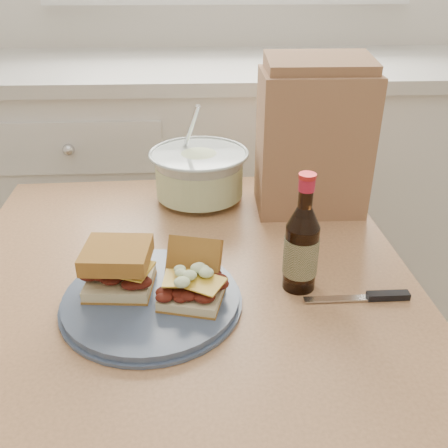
{
  "coord_description": "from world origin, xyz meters",
  "views": [
    {
      "loc": [
        -0.11,
        -0.03,
        1.26
      ],
      "look_at": [
        -0.07,
        0.81,
        0.8
      ],
      "focal_mm": 40.0,
      "sensor_mm": 36.0,
      "label": 1
    }
  ],
  "objects_px": {
    "dining_table": "(186,311)",
    "beer_bottle": "(301,247)",
    "plate": "(152,300)",
    "paper_bag": "(313,143)",
    "coleslaw_bowl": "(199,176)"
  },
  "relations": [
    {
      "from": "dining_table",
      "to": "beer_bottle",
      "type": "relative_size",
      "value": 4.03
    },
    {
      "from": "dining_table",
      "to": "beer_bottle",
      "type": "xyz_separation_m",
      "value": [
        0.21,
        -0.07,
        0.19
      ]
    },
    {
      "from": "dining_table",
      "to": "beer_bottle",
      "type": "distance_m",
      "value": 0.29
    },
    {
      "from": "plate",
      "to": "beer_bottle",
      "type": "relative_size",
      "value": 1.37
    },
    {
      "from": "dining_table",
      "to": "beer_bottle",
      "type": "height_order",
      "value": "beer_bottle"
    },
    {
      "from": "paper_bag",
      "to": "beer_bottle",
      "type": "bearing_deg",
      "value": -103.51
    },
    {
      "from": "plate",
      "to": "paper_bag",
      "type": "relative_size",
      "value": 0.95
    },
    {
      "from": "beer_bottle",
      "to": "paper_bag",
      "type": "bearing_deg",
      "value": 64.1
    },
    {
      "from": "plate",
      "to": "beer_bottle",
      "type": "height_order",
      "value": "beer_bottle"
    },
    {
      "from": "coleslaw_bowl",
      "to": "paper_bag",
      "type": "distance_m",
      "value": 0.28
    },
    {
      "from": "paper_bag",
      "to": "dining_table",
      "type": "bearing_deg",
      "value": -138.57
    },
    {
      "from": "coleslaw_bowl",
      "to": "beer_bottle",
      "type": "xyz_separation_m",
      "value": [
        0.18,
        -0.38,
        0.02
      ]
    },
    {
      "from": "plate",
      "to": "beer_bottle",
      "type": "bearing_deg",
      "value": 8.96
    },
    {
      "from": "dining_table",
      "to": "paper_bag",
      "type": "distance_m",
      "value": 0.47
    },
    {
      "from": "coleslaw_bowl",
      "to": "paper_bag",
      "type": "xyz_separation_m",
      "value": [
        0.26,
        -0.05,
        0.1
      ]
    }
  ]
}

